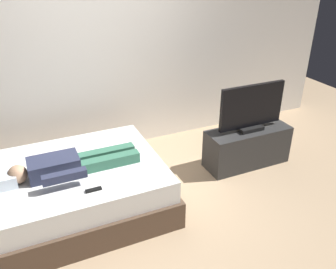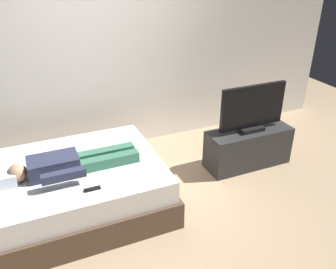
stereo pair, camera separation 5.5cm
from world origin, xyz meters
name	(u,v)px [view 1 (the left image)]	position (x,y,z in m)	size (l,w,h in m)	color
ground_plane	(143,209)	(0.00, 0.00, 0.00)	(10.00, 10.00, 0.00)	tan
back_wall	(126,46)	(0.40, 1.55, 1.40)	(6.40, 0.10, 2.80)	silver
bed	(68,191)	(-0.71, 0.28, 0.26)	(2.01, 1.46, 0.54)	brown
person	(68,165)	(-0.68, 0.21, 0.62)	(1.26, 0.46, 0.18)	#2D334C
remote	(94,190)	(-0.53, -0.19, 0.55)	(0.15, 0.04, 0.02)	black
tv_stand	(247,147)	(1.57, 0.33, 0.25)	(1.10, 0.40, 0.50)	#2D2D2D
tv	(251,109)	(1.57, 0.33, 0.78)	(0.88, 0.20, 0.59)	black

